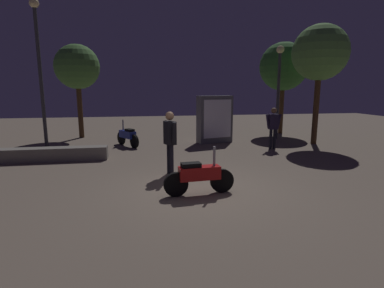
{
  "coord_description": "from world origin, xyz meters",
  "views": [
    {
      "loc": [
        -1.38,
        -6.84,
        2.4
      ],
      "look_at": [
        -0.09,
        0.64,
        1.0
      ],
      "focal_mm": 28.02,
      "sensor_mm": 36.0,
      "label": 1
    }
  ],
  "objects_px": {
    "motorcycle_blue_parked_left": "(128,136)",
    "streetlamp_near": "(39,58)",
    "person_rider_beside": "(170,137)",
    "person_bystander_far": "(273,125)",
    "streetlamp_far": "(279,80)",
    "kiosk_billboard": "(215,119)",
    "motorcycle_red_foreground": "(199,176)"
  },
  "relations": [
    {
      "from": "person_rider_beside",
      "to": "streetlamp_near",
      "type": "relative_size",
      "value": 0.31
    },
    {
      "from": "person_bystander_far",
      "to": "streetlamp_far",
      "type": "distance_m",
      "value": 3.29
    },
    {
      "from": "person_rider_beside",
      "to": "kiosk_billboard",
      "type": "relative_size",
      "value": 0.85
    },
    {
      "from": "person_rider_beside",
      "to": "person_bystander_far",
      "type": "relative_size",
      "value": 1.07
    },
    {
      "from": "person_bystander_far",
      "to": "kiosk_billboard",
      "type": "xyz_separation_m",
      "value": [
        -1.93,
        1.86,
        0.06
      ]
    },
    {
      "from": "motorcycle_red_foreground",
      "to": "kiosk_billboard",
      "type": "relative_size",
      "value": 0.79
    },
    {
      "from": "streetlamp_near",
      "to": "person_rider_beside",
      "type": "bearing_deg",
      "value": -45.73
    },
    {
      "from": "motorcycle_red_foreground",
      "to": "streetlamp_far",
      "type": "distance_m",
      "value": 9.13
    },
    {
      "from": "kiosk_billboard",
      "to": "person_rider_beside",
      "type": "bearing_deg",
      "value": 48.14
    },
    {
      "from": "motorcycle_red_foreground",
      "to": "streetlamp_near",
      "type": "relative_size",
      "value": 0.29
    },
    {
      "from": "person_rider_beside",
      "to": "streetlamp_far",
      "type": "distance_m",
      "value": 8.0
    },
    {
      "from": "streetlamp_far",
      "to": "kiosk_billboard",
      "type": "bearing_deg",
      "value": -170.49
    },
    {
      "from": "motorcycle_blue_parked_left",
      "to": "person_rider_beside",
      "type": "xyz_separation_m",
      "value": [
        1.36,
        -4.52,
        0.64
      ]
    },
    {
      "from": "person_rider_beside",
      "to": "streetlamp_near",
      "type": "height_order",
      "value": "streetlamp_near"
    },
    {
      "from": "person_bystander_far",
      "to": "streetlamp_far",
      "type": "bearing_deg",
      "value": 152.59
    },
    {
      "from": "person_rider_beside",
      "to": "person_bystander_far",
      "type": "distance_m",
      "value": 5.3
    },
    {
      "from": "motorcycle_blue_parked_left",
      "to": "kiosk_billboard",
      "type": "distance_m",
      "value": 3.9
    },
    {
      "from": "person_rider_beside",
      "to": "kiosk_billboard",
      "type": "height_order",
      "value": "kiosk_billboard"
    },
    {
      "from": "motorcycle_red_foreground",
      "to": "person_rider_beside",
      "type": "height_order",
      "value": "person_rider_beside"
    },
    {
      "from": "motorcycle_red_foreground",
      "to": "person_rider_beside",
      "type": "xyz_separation_m",
      "value": [
        -0.49,
        1.77,
        0.64
      ]
    },
    {
      "from": "streetlamp_near",
      "to": "kiosk_billboard",
      "type": "distance_m",
      "value": 7.59
    },
    {
      "from": "motorcycle_blue_parked_left",
      "to": "streetlamp_near",
      "type": "bearing_deg",
      "value": 53.97
    },
    {
      "from": "person_bystander_far",
      "to": "motorcycle_red_foreground",
      "type": "bearing_deg",
      "value": -39.13
    },
    {
      "from": "motorcycle_red_foreground",
      "to": "person_rider_beside",
      "type": "relative_size",
      "value": 0.93
    },
    {
      "from": "kiosk_billboard",
      "to": "streetlamp_near",
      "type": "bearing_deg",
      "value": -14.35
    },
    {
      "from": "motorcycle_blue_parked_left",
      "to": "person_bystander_far",
      "type": "xyz_separation_m",
      "value": [
        5.78,
        -1.61,
        0.55
      ]
    },
    {
      "from": "person_rider_beside",
      "to": "streetlamp_far",
      "type": "bearing_deg",
      "value": -157.93
    },
    {
      "from": "person_bystander_far",
      "to": "streetlamp_near",
      "type": "distance_m",
      "value": 9.63
    },
    {
      "from": "motorcycle_blue_parked_left",
      "to": "streetlamp_far",
      "type": "distance_m",
      "value": 7.51
    },
    {
      "from": "streetlamp_near",
      "to": "streetlamp_far",
      "type": "xyz_separation_m",
      "value": [
        10.38,
        0.53,
        -0.78
      ]
    },
    {
      "from": "motorcycle_red_foreground",
      "to": "person_bystander_far",
      "type": "relative_size",
      "value": 1.0
    },
    {
      "from": "motorcycle_blue_parked_left",
      "to": "streetlamp_near",
      "type": "height_order",
      "value": "streetlamp_near"
    }
  ]
}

